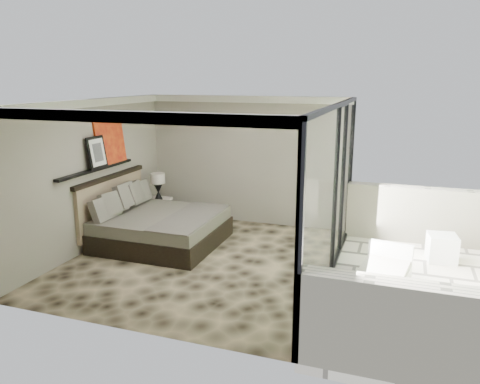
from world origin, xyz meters
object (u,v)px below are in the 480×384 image
(nightstand, at_px, (158,210))
(table_lamp, at_px, (158,183))
(ottoman, at_px, (442,248))
(lounger, at_px, (381,278))
(bed, at_px, (157,225))

(nightstand, height_order, table_lamp, table_lamp)
(ottoman, bearing_deg, table_lamp, 175.87)
(table_lamp, xyz_separation_m, lounger, (4.93, -1.98, -0.73))
(table_lamp, height_order, lounger, table_lamp)
(bed, relative_size, ottoman, 4.68)
(bed, xyz_separation_m, ottoman, (5.22, 0.86, -0.12))
(table_lamp, distance_m, ottoman, 5.93)
(bed, relative_size, nightstand, 4.43)
(nightstand, bearing_deg, lounger, -26.70)
(table_lamp, bearing_deg, nightstand, 138.22)
(bed, distance_m, lounger, 4.33)
(ottoman, relative_size, lounger, 0.32)
(ottoman, bearing_deg, bed, -170.64)
(ottoman, xyz_separation_m, lounger, (-0.95, -1.55, -0.07))
(bed, xyz_separation_m, table_lamp, (-0.66, 1.28, 0.54))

